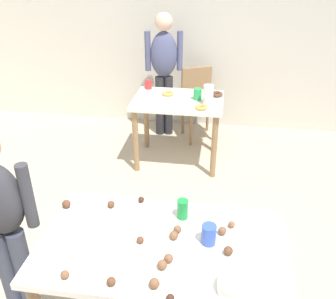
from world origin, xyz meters
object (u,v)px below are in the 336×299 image
person_girl_near (1,217)px  person_adult_far (164,65)px  mixing_bowl (235,287)px  pitcher_far (208,95)px  chair_far_table (198,99)px  soda_can (183,209)px  dining_table_far (178,110)px  dining_table_near (162,257)px

person_girl_near → person_adult_far: bearing=79.9°
mixing_bowl → pitcher_far: size_ratio=0.81×
chair_far_table → soda_can: bearing=-87.7°
pitcher_far → person_adult_far: bearing=126.7°
chair_far_table → soda_can: soda_can is taller
mixing_bowl → chair_far_table: bearing=97.4°
dining_table_far → chair_far_table: chair_far_table is taller
dining_table_far → person_girl_near: (-0.76, -2.13, 0.16)m
dining_table_near → chair_far_table: (-0.02, 2.86, -0.16)m
mixing_bowl → pitcher_far: 2.35m
pitcher_far → dining_table_far: bearing=162.2°
dining_table_near → mixing_bowl: size_ratio=8.24×
soda_can → pitcher_far: size_ratio=0.60×
dining_table_far → soda_can: (0.27, -1.93, 0.19)m
person_girl_near → mixing_bowl: person_girl_near is taller
soda_can → chair_far_table: bearing=92.3°
person_girl_near → person_adult_far: person_adult_far is taller
dining_table_near → mixing_bowl: (0.39, -0.26, 0.13)m
person_adult_far → mixing_bowl: (0.84, -3.11, -0.13)m
dining_table_near → chair_far_table: chair_far_table is taller
dining_table_far → person_girl_near: 2.27m
dining_table_near → person_adult_far: bearing=99.0°
mixing_bowl → soda_can: (-0.30, 0.50, 0.03)m
pitcher_far → dining_table_near: bearing=-93.5°
person_adult_far → soda_can: person_adult_far is taller
dining_table_far → person_adult_far: 0.78m
dining_table_far → mixing_bowl: bearing=-76.7°
person_girl_near → soda_can: 1.06m
person_girl_near → mixing_bowl: (1.34, -0.30, -0.00)m
person_girl_near → pitcher_far: bearing=62.0°
chair_far_table → person_adult_far: size_ratio=0.57×
dining_table_near → person_girl_near: bearing=177.7°
person_adult_far → pitcher_far: 0.97m
dining_table_near → mixing_bowl: mixing_bowl is taller
person_girl_near → soda_can: bearing=10.9°
dining_table_near → soda_can: soda_can is taller
pitcher_far → mixing_bowl: bearing=-83.6°
person_girl_near → mixing_bowl: size_ratio=8.16×
mixing_bowl → soda_can: size_ratio=1.34×
chair_far_table → dining_table_far: bearing=-103.8°
dining_table_far → person_girl_near: person_girl_near is taller
dining_table_far → mixing_bowl: mixing_bowl is taller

